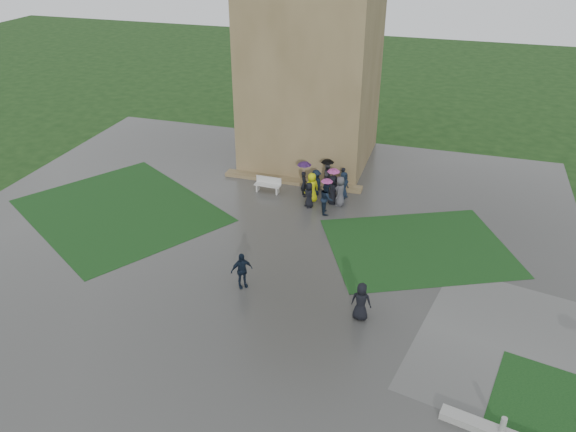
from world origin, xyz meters
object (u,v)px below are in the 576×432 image
(tower, at_px, (313,25))
(pedestrian_near, at_px, (361,301))
(pedestrian_mid, at_px, (242,270))
(bench, at_px, (268,185))

(tower, relative_size, pedestrian_near, 10.20)
(tower, bearing_deg, pedestrian_mid, -86.35)
(tower, height_order, bench, tower)
(bench, xyz_separation_m, pedestrian_mid, (2.08, -9.78, 0.40))
(pedestrian_mid, bearing_deg, tower, 51.88)
(tower, height_order, pedestrian_mid, tower)
(bench, bearing_deg, pedestrian_mid, -76.01)
(pedestrian_mid, bearing_deg, pedestrian_near, -48.62)
(tower, xyz_separation_m, bench, (-1.06, -6.11, -8.49))
(bench, relative_size, pedestrian_mid, 0.93)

